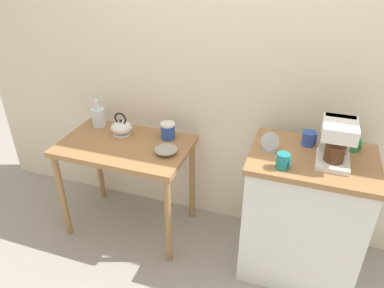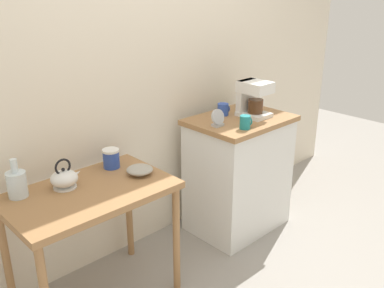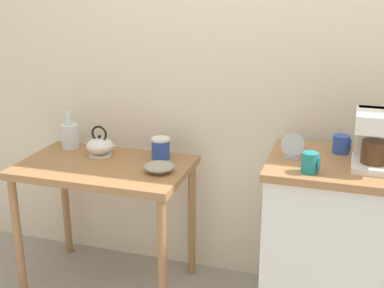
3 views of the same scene
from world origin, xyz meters
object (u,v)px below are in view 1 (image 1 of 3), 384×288
at_px(canister_enamel, 168,131).
at_px(table_clock, 270,143).
at_px(coffee_maker, 337,140).
at_px(mug_dark_teal, 283,161).
at_px(glass_carafe_vase, 99,116).
at_px(mug_tall_green, 354,144).
at_px(mug_blue, 309,139).
at_px(bowl_stoneware, 166,150).
at_px(teakettle, 122,128).

relative_size(canister_enamel, table_clock, 0.99).
relative_size(canister_enamel, coffee_maker, 0.46).
bearing_deg(canister_enamel, coffee_maker, -10.55).
bearing_deg(mug_dark_teal, coffee_maker, 31.20).
xyz_separation_m(glass_carafe_vase, canister_enamel, (0.58, -0.02, -0.02)).
xyz_separation_m(mug_tall_green, table_clock, (-0.47, -0.17, 0.01)).
distance_m(mug_tall_green, table_clock, 0.51).
relative_size(mug_tall_green, mug_blue, 0.94).
bearing_deg(table_clock, coffee_maker, -0.78).
xyz_separation_m(mug_tall_green, mug_dark_teal, (-0.38, -0.34, 0.01)).
xyz_separation_m(bowl_stoneware, mug_tall_green, (1.15, 0.17, 0.16)).
relative_size(bowl_stoneware, mug_tall_green, 1.90).
height_order(bowl_stoneware, mug_blue, mug_blue).
distance_m(coffee_maker, mug_tall_green, 0.24).
bearing_deg(mug_blue, coffee_maker, -48.28).
bearing_deg(teakettle, mug_dark_teal, -14.59).
relative_size(bowl_stoneware, mug_blue, 1.78).
bearing_deg(table_clock, glass_carafe_vase, 170.57).
bearing_deg(mug_tall_green, bowl_stoneware, -171.34).
distance_m(bowl_stoneware, mug_tall_green, 1.17).
bearing_deg(mug_blue, teakettle, -179.65).
bearing_deg(glass_carafe_vase, mug_tall_green, -1.43).
bearing_deg(mug_tall_green, coffee_maker, -123.06).
bearing_deg(canister_enamel, table_clock, -15.11).
xyz_separation_m(teakettle, table_clock, (1.08, -0.14, 0.15)).
height_order(teakettle, coffee_maker, coffee_maker).
bearing_deg(glass_carafe_vase, coffee_maker, -7.60).
bearing_deg(glass_carafe_vase, bowl_stoneware, -18.82).
distance_m(glass_carafe_vase, table_clock, 1.34).
bearing_deg(glass_carafe_vase, mug_dark_teal, -15.11).
distance_m(bowl_stoneware, coffee_maker, 1.06).
height_order(glass_carafe_vase, mug_blue, mug_blue).
bearing_deg(canister_enamel, mug_dark_teal, -23.44).
bearing_deg(coffee_maker, mug_dark_teal, -148.80).
height_order(teakettle, glass_carafe_vase, glass_carafe_vase).
distance_m(canister_enamel, coffee_maker, 1.14).
distance_m(coffee_maker, table_clock, 0.37).
bearing_deg(table_clock, mug_dark_teal, -59.20).
bearing_deg(teakettle, glass_carafe_vase, 162.34).
bearing_deg(mug_blue, mug_dark_teal, -111.09).
relative_size(coffee_maker, mug_blue, 2.93).
xyz_separation_m(bowl_stoneware, mug_dark_teal, (0.77, -0.16, 0.16)).
bearing_deg(mug_tall_green, table_clock, -159.90).
bearing_deg(teakettle, mug_blue, 0.35).
relative_size(bowl_stoneware, table_clock, 1.31).
bearing_deg(mug_dark_teal, canister_enamel, 156.56).
bearing_deg(mug_tall_green, canister_enamel, 178.79).
distance_m(teakettle, canister_enamel, 0.35).
bearing_deg(mug_dark_teal, glass_carafe_vase, 164.89).
bearing_deg(teakettle, table_clock, -7.58).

